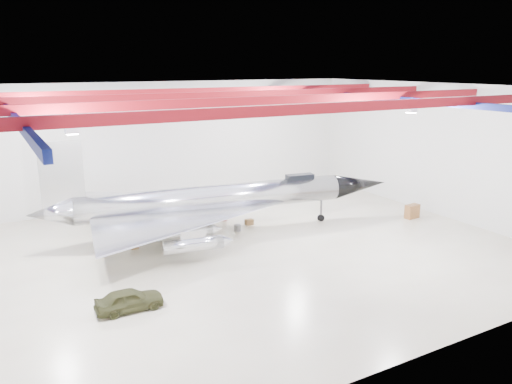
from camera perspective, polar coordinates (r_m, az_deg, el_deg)
floor at (r=33.85m, az=-3.55°, el=-7.21°), size 40.00×40.00×0.00m
wall_back at (r=46.03m, az=-11.81°, el=5.39°), size 40.00×0.00×40.00m
wall_right at (r=44.48m, az=20.31°, el=4.50°), size 0.00×30.00×30.00m
ceiling at (r=31.53m, az=-3.86°, el=11.73°), size 40.00×40.00×0.00m
ceiling_structure at (r=31.56m, az=-3.84°, el=10.50°), size 39.50×29.50×1.08m
jet_aircraft at (r=37.29m, az=-4.81°, el=-1.15°), size 27.82×18.13×7.61m
jeep at (r=27.26m, az=-14.28°, el=-11.84°), size 3.53×1.48×1.19m
desk at (r=43.53m, az=17.41°, el=-2.12°), size 1.32×0.76×1.16m
crate_ply at (r=35.86m, az=-13.69°, el=-6.03°), size 0.59×0.50×0.37m
toolbox_red at (r=41.43m, az=-10.94°, el=-3.14°), size 0.49×0.40×0.32m
engine_drum at (r=38.57m, az=-2.14°, el=-4.09°), size 0.68×0.68×0.47m
parts_bin at (r=39.96m, az=-0.77°, el=-3.45°), size 0.61×0.49×0.43m
crate_small at (r=38.16m, az=-15.79°, el=-4.99°), size 0.51×0.46×0.30m
tool_chest at (r=41.06m, az=-3.65°, el=-3.02°), size 0.51×0.51×0.38m
oil_barrel at (r=37.56m, az=-8.28°, el=-4.80°), size 0.66×0.57×0.40m
spares_box at (r=42.80m, az=-5.78°, el=-2.38°), size 0.47×0.47×0.32m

